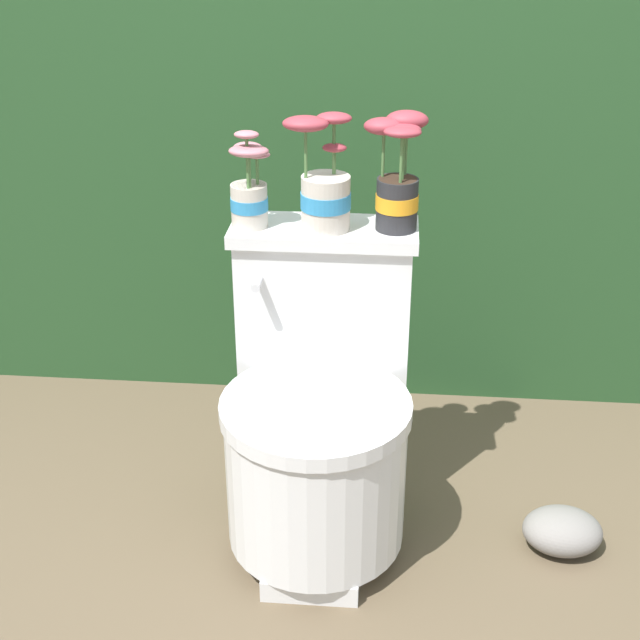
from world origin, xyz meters
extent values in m
plane|color=brown|center=(0.00, 0.00, 0.00)|extent=(12.00, 12.00, 0.00)
cube|color=#234723|center=(0.00, 1.13, 0.74)|extent=(3.79, 0.84, 1.48)
cube|color=silver|center=(-0.05, -0.03, 0.03)|extent=(0.22, 0.37, 0.05)
cylinder|color=silver|center=(-0.05, -0.03, 0.22)|extent=(0.41, 0.41, 0.33)
cylinder|color=silver|center=(-0.05, -0.03, 0.40)|extent=(0.43, 0.43, 0.04)
cube|color=silver|center=(-0.05, 0.19, 0.54)|extent=(0.40, 0.15, 0.36)
cube|color=silver|center=(-0.05, 0.19, 0.74)|extent=(0.43, 0.18, 0.03)
cylinder|color=silver|center=(-0.19, 0.08, 0.65)|extent=(0.02, 0.05, 0.02)
cylinder|color=beige|center=(-0.22, 0.17, 0.80)|extent=(0.08, 0.08, 0.10)
cylinder|color=#2D84BC|center=(-0.22, 0.17, 0.81)|extent=(0.08, 0.08, 0.03)
cylinder|color=#332319|center=(-0.22, 0.17, 0.84)|extent=(0.08, 0.08, 0.01)
cylinder|color=#4C753D|center=(-0.22, 0.15, 0.91)|extent=(0.01, 0.01, 0.11)
ellipsoid|color=#B26B75|center=(-0.22, 0.15, 0.97)|extent=(0.05, 0.04, 0.02)
cylinder|color=#4C753D|center=(-0.22, 0.21, 0.88)|extent=(0.01, 0.01, 0.07)
ellipsoid|color=#B26B75|center=(-0.22, 0.21, 0.92)|extent=(0.07, 0.05, 0.03)
cylinder|color=#4C753D|center=(-0.20, 0.18, 0.88)|extent=(0.01, 0.01, 0.06)
ellipsoid|color=#B26B75|center=(-0.20, 0.18, 0.92)|extent=(0.06, 0.04, 0.02)
cylinder|color=#4C753D|center=(-0.21, 0.15, 0.89)|extent=(0.01, 0.01, 0.07)
ellipsoid|color=#B26B75|center=(-0.21, 0.15, 0.93)|extent=(0.09, 0.06, 0.03)
cylinder|color=beige|center=(-0.05, 0.17, 0.81)|extent=(0.11, 0.11, 0.12)
cylinder|color=#2D84BC|center=(-0.05, 0.17, 0.82)|extent=(0.11, 0.11, 0.04)
cylinder|color=#332319|center=(-0.05, 0.17, 0.87)|extent=(0.10, 0.10, 0.01)
cylinder|color=#4C753D|center=(-0.03, 0.19, 0.90)|extent=(0.01, 0.01, 0.05)
ellipsoid|color=#93333D|center=(-0.03, 0.19, 0.93)|extent=(0.05, 0.04, 0.02)
cylinder|color=#4C753D|center=(-0.09, 0.16, 0.93)|extent=(0.01, 0.01, 0.11)
ellipsoid|color=#93333D|center=(-0.09, 0.16, 0.99)|extent=(0.10, 0.07, 0.03)
cylinder|color=#4C753D|center=(-0.03, 0.19, 0.93)|extent=(0.01, 0.01, 0.12)
ellipsoid|color=#93333D|center=(-0.03, 0.19, 1.00)|extent=(0.08, 0.05, 0.02)
cylinder|color=#262628|center=(0.11, 0.18, 0.81)|extent=(0.09, 0.09, 0.12)
cylinder|color=orange|center=(0.11, 0.18, 0.82)|extent=(0.10, 0.10, 0.04)
cylinder|color=#332319|center=(0.11, 0.18, 0.86)|extent=(0.09, 0.09, 0.01)
cylinder|color=#4C753D|center=(0.08, 0.20, 0.92)|extent=(0.01, 0.01, 0.10)
ellipsoid|color=#93333D|center=(0.08, 0.20, 0.98)|extent=(0.09, 0.06, 0.04)
cylinder|color=#4C753D|center=(0.12, 0.16, 0.92)|extent=(0.01, 0.01, 0.10)
ellipsoid|color=#93333D|center=(0.12, 0.16, 0.98)|extent=(0.08, 0.06, 0.02)
cylinder|color=#4C753D|center=(0.12, 0.18, 0.92)|extent=(0.01, 0.01, 0.10)
ellipsoid|color=#93333D|center=(0.12, 0.18, 0.98)|extent=(0.07, 0.05, 0.02)
cylinder|color=#4C753D|center=(0.12, 0.22, 0.92)|extent=(0.01, 0.01, 0.11)
ellipsoid|color=#93333D|center=(0.12, 0.22, 0.99)|extent=(0.09, 0.07, 0.04)
ellipsoid|color=gray|center=(0.54, 0.02, 0.05)|extent=(0.19, 0.15, 0.10)
camera|label=1|loc=(0.10, -1.70, 1.47)|focal=50.00mm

